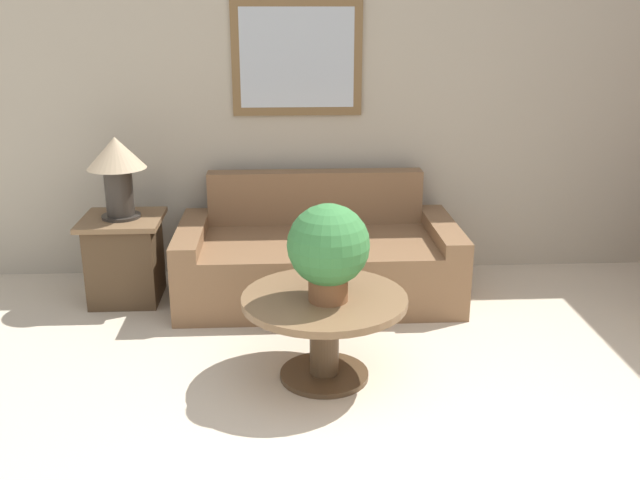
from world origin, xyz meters
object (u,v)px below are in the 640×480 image
Objects in this scene: potted_plant_on_table at (328,248)px; table_lamp at (117,165)px; coffee_table at (324,319)px; side_table at (125,258)px; couch_main at (318,259)px.

table_lamp is at bearing 136.87° from potted_plant_on_table.
side_table is at bearing 137.78° from coffee_table.
side_table is 1.08× the size of table_lamp.
coffee_table is at bearing -42.22° from table_lamp.
couch_main reaches higher than side_table.
couch_main is 1.35m from side_table.
side_table is 1.89m from potted_plant_on_table.
potted_plant_on_table reaches higher than coffee_table.
potted_plant_on_table is at bearing -43.13° from table_lamp.
potted_plant_on_table is (-0.01, -1.26, 0.51)m from couch_main.
couch_main reaches higher than coffee_table.
table_lamp is at bearing -45.00° from side_table.
table_lamp is 1.84m from potted_plant_on_table.
side_table is at bearing 135.00° from table_lamp.
couch_main is 3.23× the size of side_table.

